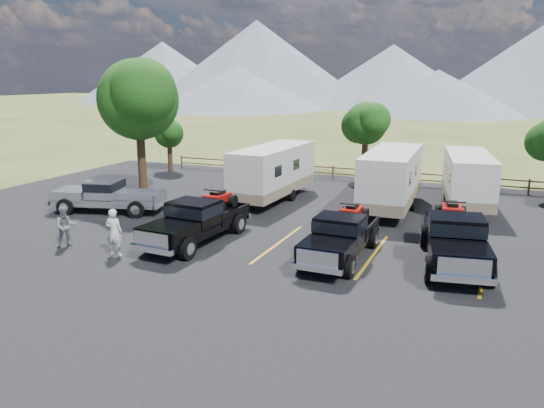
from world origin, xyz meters
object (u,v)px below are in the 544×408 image
at_px(trailer_left, 273,172).
at_px(trailer_center, 391,179).
at_px(tree_big_nw, 138,100).
at_px(rig_left, 197,219).
at_px(rig_right, 455,237).
at_px(pickup_silver, 108,195).
at_px(rig_center, 341,235).
at_px(trailer_right, 468,180).
at_px(person_a, 114,232).
at_px(person_b, 66,226).

bearing_deg(trailer_left, trailer_center, 4.87).
height_order(tree_big_nw, rig_left, tree_big_nw).
bearing_deg(rig_right, pickup_silver, 166.46).
bearing_deg(rig_center, rig_left, -175.81).
relative_size(rig_center, pickup_silver, 0.93).
bearing_deg(trailer_right, person_a, -140.48).
xyz_separation_m(tree_big_nw, rig_right, (17.48, -4.64, -4.55)).
height_order(rig_center, person_b, rig_center).
xyz_separation_m(trailer_right, pickup_silver, (-16.83, -8.28, -0.60)).
distance_m(rig_left, trailer_right, 14.75).
bearing_deg(rig_right, rig_left, 178.26).
relative_size(trailer_right, person_b, 4.91).
relative_size(rig_right, person_a, 3.47).
distance_m(trailer_center, person_a, 14.28).
relative_size(trailer_center, person_b, 5.30).
distance_m(rig_right, person_a, 12.92).
xyz_separation_m(trailer_center, trailer_right, (3.62, 2.13, -0.13)).
bearing_deg(rig_right, trailer_left, 136.23).
distance_m(rig_left, person_a, 3.48).
bearing_deg(trailer_center, trailer_right, 28.27).
bearing_deg(tree_big_nw, rig_right, -14.88).
height_order(rig_right, trailer_right, trailer_right).
distance_m(rig_center, person_a, 8.76).
xyz_separation_m(rig_center, rig_right, (4.05, 1.05, 0.10)).
distance_m(tree_big_nw, person_a, 11.37).
distance_m(tree_big_nw, pickup_silver, 5.89).
height_order(trailer_center, trailer_right, trailer_center).
xyz_separation_m(trailer_left, person_b, (-4.51, -11.02, -0.74)).
distance_m(trailer_right, person_b, 19.92).
bearing_deg(rig_left, pickup_silver, 162.85).
relative_size(rig_left, trailer_center, 0.69).
bearing_deg(pickup_silver, person_a, 26.54).
distance_m(trailer_left, trailer_right, 10.43).
bearing_deg(pickup_silver, tree_big_nw, 172.92).
relative_size(pickup_silver, person_b, 3.60).
relative_size(trailer_center, trailer_right, 1.08).
relative_size(rig_right, pickup_silver, 1.07).
bearing_deg(person_a, person_b, -12.54).
bearing_deg(trailer_right, trailer_left, -175.34).
bearing_deg(rig_right, tree_big_nw, 155.15).
xyz_separation_m(tree_big_nw, trailer_left, (7.21, 2.23, -3.97)).
distance_m(rig_right, pickup_silver, 17.00).
relative_size(person_a, person_b, 1.11).
relative_size(rig_center, person_b, 3.36).
relative_size(rig_right, trailer_left, 0.75).
height_order(tree_big_nw, trailer_left, tree_big_nw).
relative_size(rig_right, trailer_right, 0.79).
bearing_deg(person_b, trailer_left, 17.07).
xyz_separation_m(pickup_silver, person_b, (2.18, -5.20, -0.06)).
relative_size(tree_big_nw, trailer_right, 0.94).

